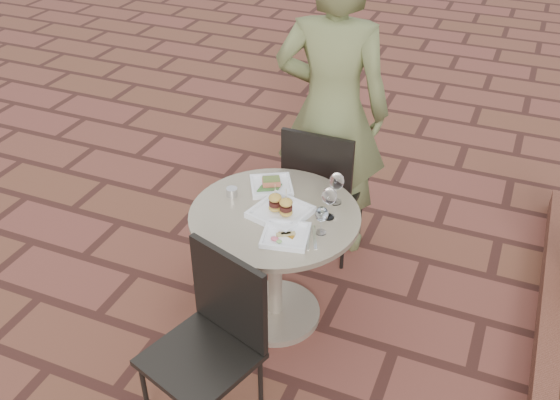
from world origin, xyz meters
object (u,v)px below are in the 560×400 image
at_px(plate_sliders, 281,210).
at_px(chair_near, 214,332).
at_px(plate_salmon, 271,185).
at_px(diner, 332,112).
at_px(plate_tuna, 286,235).
at_px(chair_far, 322,182).
at_px(cafe_table, 275,250).

bearing_deg(plate_sliders, chair_near, -92.03).
bearing_deg(plate_salmon, diner, 76.76).
distance_m(plate_salmon, plate_sliders, 0.26).
relative_size(chair_near, plate_tuna, 3.50).
height_order(chair_far, plate_salmon, chair_far).
relative_size(cafe_table, diner, 0.47).
bearing_deg(cafe_table, plate_salmon, 117.65).
bearing_deg(chair_far, plate_sliders, 89.82).
bearing_deg(plate_tuna, plate_sliders, 119.96).
bearing_deg(chair_near, chair_far, 106.98).
xyz_separation_m(diner, plate_tuna, (0.10, -0.98, -0.21)).
bearing_deg(plate_sliders, plate_salmon, 124.06).
xyz_separation_m(chair_far, plate_sliders, (-0.00, -0.65, 0.21)).
distance_m(diner, plate_tuna, 1.01).
xyz_separation_m(cafe_table, diner, (0.03, 0.81, 0.47)).
bearing_deg(chair_near, cafe_table, 108.81).
bearing_deg(chair_near, plate_tuna, 95.56).
bearing_deg(diner, plate_sliders, 81.99).
height_order(cafe_table, plate_tuna, plate_tuna).
bearing_deg(cafe_table, plate_tuna, -52.43).
height_order(chair_far, diner, diner).
bearing_deg(plate_tuna, diner, 96.04).
relative_size(diner, plate_sliders, 5.83).
relative_size(diner, plate_salmon, 6.27).
bearing_deg(plate_sliders, cafe_table, 176.13).
height_order(cafe_table, plate_salmon, plate_salmon).
bearing_deg(chair_near, diner, 107.41).
bearing_deg(cafe_table, diner, 88.06).
xyz_separation_m(cafe_table, chair_far, (0.04, 0.65, 0.07)).
bearing_deg(plate_salmon, chair_far, 71.11).
xyz_separation_m(cafe_table, chair_near, (0.01, -0.72, 0.07)).
relative_size(cafe_table, plate_salmon, 2.96).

